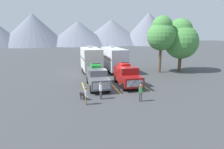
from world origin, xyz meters
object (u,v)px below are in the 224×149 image
(camper_trailer_b, at_px, (114,58))
(person_a, at_px, (101,89))
(pickup_truck_a, at_px, (97,77))
(pickup_truck_b, at_px, (127,75))
(person_c, at_px, (141,92))
(person_b, at_px, (86,95))
(camper_trailer_a, at_px, (91,59))
(dog, at_px, (83,95))

(camper_trailer_b, bearing_deg, person_a, -109.27)
(pickup_truck_a, height_order, pickup_truck_b, pickup_truck_b)
(person_a, bearing_deg, person_c, -23.48)
(pickup_truck_b, height_order, person_b, pickup_truck_b)
(person_a, height_order, person_c, person_a)
(person_c, bearing_deg, camper_trailer_a, 100.72)
(person_a, bearing_deg, camper_trailer_a, 86.59)
(pickup_truck_b, height_order, camper_trailer_a, camper_trailer_a)
(dog, bearing_deg, camper_trailer_b, 64.18)
(person_c, xyz_separation_m, dog, (-4.85, 1.61, -0.42))
(camper_trailer_a, distance_m, person_b, 13.42)
(pickup_truck_b, height_order, person_c, pickup_truck_b)
(pickup_truck_b, bearing_deg, person_b, -136.50)
(camper_trailer_b, xyz_separation_m, dog, (-5.88, -12.14, -1.59))
(person_a, height_order, person_b, person_a)
(pickup_truck_a, relative_size, pickup_truck_b, 1.07)
(person_c, bearing_deg, pickup_truck_a, 118.15)
(person_b, relative_size, person_c, 0.97)
(pickup_truck_a, distance_m, dog, 4.38)
(pickup_truck_b, distance_m, camper_trailer_b, 8.48)
(camper_trailer_a, xyz_separation_m, person_c, (2.56, -13.54, -1.20))
(person_a, bearing_deg, camper_trailer_b, 70.73)
(camper_trailer_b, bearing_deg, person_c, -94.25)
(camper_trailer_a, bearing_deg, camper_trailer_b, 3.30)
(pickup_truck_b, distance_m, dog, 6.55)
(pickup_truck_b, xyz_separation_m, dog, (-5.34, -3.72, -0.71))
(person_b, bearing_deg, camper_trailer_b, 66.70)
(camper_trailer_a, bearing_deg, pickup_truck_b, -69.61)
(pickup_truck_a, height_order, camper_trailer_a, camper_trailer_a)
(pickup_truck_a, xyz_separation_m, person_b, (-1.81, -5.12, -0.28))
(pickup_truck_b, relative_size, person_c, 3.42)
(dog, bearing_deg, person_a, -6.53)
(person_b, relative_size, dog, 2.05)
(pickup_truck_a, bearing_deg, camper_trailer_a, 87.36)
(camper_trailer_a, distance_m, person_a, 12.20)
(pickup_truck_b, distance_m, camper_trailer_a, 8.81)
(camper_trailer_a, bearing_deg, person_c, -79.28)
(camper_trailer_b, xyz_separation_m, person_b, (-5.77, -13.39, -1.19))
(pickup_truck_b, height_order, person_a, pickup_truck_b)
(camper_trailer_b, relative_size, person_c, 5.67)
(pickup_truck_b, xyz_separation_m, camper_trailer_b, (0.53, 8.42, 0.88))
(pickup_truck_a, relative_size, person_a, 3.61)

